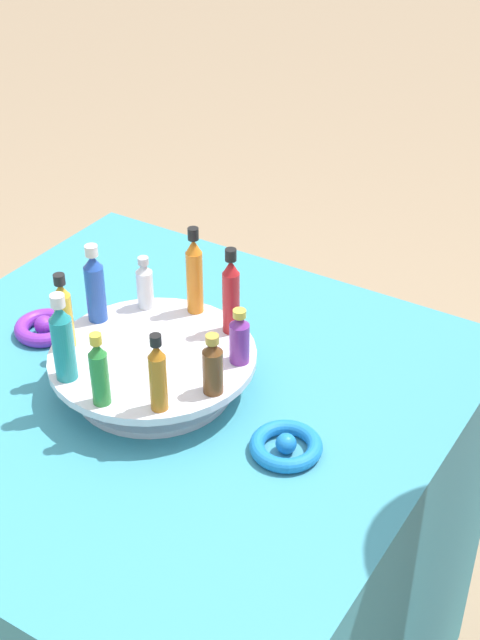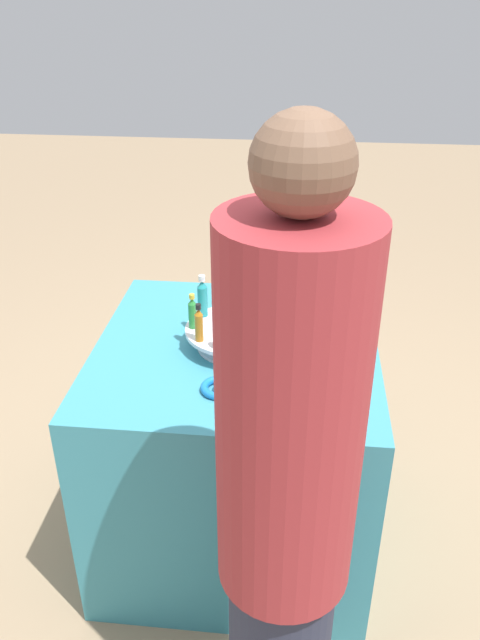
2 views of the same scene
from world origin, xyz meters
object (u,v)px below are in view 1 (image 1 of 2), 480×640
Objects in this scene: bottle_clear at (145,284)px; bottle_brown at (213,366)px; display_stand at (153,367)px; bottle_purple at (239,338)px; bottle_teal at (63,341)px; bottle_gold at (64,314)px; bottle_amber at (158,375)px; ribbon_bow_purple at (45,327)px; bottle_orange at (194,274)px; bottle_blue at (95,286)px; bottle_green at (99,372)px; ribbon_bow_blue at (286,446)px; bottle_red at (231,294)px.

bottle_clear is 0.24m from bottle_brown.
bottle_purple reaches higher than display_stand.
bottle_gold is at bearing 41.03° from bottle_teal.
bottle_teal is 0.21m from bottle_brown.
bottle_amber is at bearing 167.03° from bottle_purple.
display_stand is 0.15m from bottle_gold.
bottle_amber is 0.36m from ribbon_bow_purple.
bottle_orange is (0.24, -0.05, 0.00)m from bottle_teal.
bottle_green is (-0.16, -0.14, -0.01)m from bottle_blue.
bottle_green reaches higher than bottle_clear.
display_stand is 0.16m from bottle_orange.
ribbon_bow_blue is at bearing -64.71° from bottle_green.
display_stand is 2.26× the size of bottle_teal.
bottle_red reaches higher than bottle_clear.
bottle_blue is 1.48× the size of bottle_purple.
bottle_teal is (-0.14, -0.06, 0.00)m from bottle_blue.
bottle_brown reaches higher than ribbon_bow_blue.
bottle_blue is (0.03, 0.12, 0.08)m from display_stand.
bottle_green is (-0.22, -0.10, 0.01)m from bottle_clear.
bottle_purple is (0.05, -0.12, 0.07)m from display_stand.
bottle_red is (0.08, -0.19, 0.01)m from bottle_blue.
bottle_teal reaches higher than bottle_gold.
bottle_amber is 0.08m from bottle_brown.
bottle_gold is at bearing 59.03° from bottle_green.
ribbon_bow_blue is at bearing -86.12° from bottle_brown.
display_stand reaches higher than ribbon_bow_purple.
bottle_clear is 1.02× the size of bottle_purple.
bottle_brown is at bearing -102.97° from display_stand.
bottle_blue reaches higher than bottle_purple.
bottle_blue reaches higher than ribbon_bow_purple.
display_stand is 2.60× the size of bottle_amber.
bottle_clear is 0.80× the size of bottle_green.
bottle_blue is 0.21m from bottle_red.
bottle_green is 0.79× the size of bottle_red.
ribbon_bow_blue is (0.03, -0.35, -0.11)m from bottle_gold.
bottle_gold is (-0.15, 0.03, 0.01)m from bottle_clear.
bottle_blue is at bearing 59.03° from bottle_amber.
bottle_amber is at bearing -102.97° from bottle_gold.
bottle_purple is at bearing -120.97° from bottle_orange.
bottle_red reaches higher than bottle_brown.
bottle_clear is 0.08m from bottle_orange.
bottle_gold is 0.37m from ribbon_bow_blue.
bottle_gold is 0.17m from ribbon_bow_purple.
display_stand is at bearing -66.97° from bottle_gold.
bottle_orange is (0.10, -0.11, 0.01)m from bottle_blue.
bottle_purple is at bearing -12.97° from bottle_amber.
bottle_gold is 0.24m from bottle_red.
bottle_green is (-0.13, -0.01, 0.08)m from display_stand.
bottle_orange is 0.28m from ribbon_bow_purple.
bottle_gold is 0.89× the size of bottle_teal.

